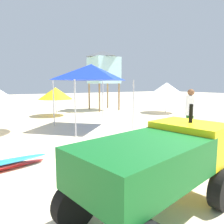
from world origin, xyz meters
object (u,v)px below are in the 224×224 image
Objects in this scene: popup_canopy at (91,72)px; beach_umbrella_far at (167,88)px; lifeguard_near_center at (190,111)px; lifeguard_tower at (104,67)px; utility_cart at (161,159)px; beach_umbrella_left at (56,93)px.

beach_umbrella_far is (6.19, 1.72, -0.74)m from popup_canopy.
lifeguard_tower is at bearing 79.07° from lifeguard_near_center.
lifeguard_tower is 1.97× the size of beach_umbrella_far.
lifeguard_tower is at bearing 63.93° from utility_cart.
lifeguard_tower reaches higher than lifeguard_near_center.
lifeguard_tower reaches higher than beach_umbrella_far.
lifeguard_near_center is at bearing -100.93° from lifeguard_tower.
popup_canopy is 6.47m from beach_umbrella_far.
lifeguard_near_center is (3.79, 2.49, 0.17)m from utility_cart.
lifeguard_tower reaches higher than utility_cart.
utility_cart is at bearing -136.44° from beach_umbrella_far.
lifeguard_tower is (5.47, 11.17, 2.23)m from utility_cart.
beach_umbrella_left is at bearing 159.28° from beach_umbrella_far.
popup_canopy is 0.64× the size of lifeguard_tower.
popup_canopy is 1.35× the size of beach_umbrella_left.
lifeguard_near_center reaches higher than utility_cart.
lifeguard_tower is 4.59m from beach_umbrella_far.
lifeguard_near_center is at bearing -61.93° from popup_canopy.
utility_cart is 11.23m from beach_umbrella_far.
lifeguard_near_center is 0.85× the size of beach_umbrella_left.
lifeguard_tower is at bearing 127.47° from beach_umbrella_far.
popup_canopy is at bearing -86.47° from beach_umbrella_left.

